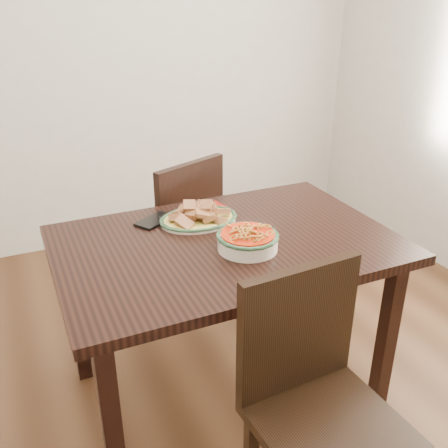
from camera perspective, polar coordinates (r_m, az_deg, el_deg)
name	(u,v)px	position (r m, az deg, el deg)	size (l,w,h in m)	color
floor	(228,388)	(2.38, 0.52, -18.27)	(3.50, 3.50, 0.00)	#3B2313
wall_back	(114,50)	(3.42, -12.50, 18.88)	(3.50, 0.10, 2.60)	beige
dining_table	(226,260)	(1.99, 0.24, -4.12)	(1.30, 0.87, 0.75)	black
chair_far	(178,230)	(2.62, -5.32, -0.70)	(0.55, 0.55, 0.89)	black
chair_near	(315,392)	(1.66, 10.31, -18.39)	(0.44, 0.44, 0.89)	black
fish_plate	(198,212)	(2.09, -2.95, 1.40)	(0.33, 0.25, 0.11)	beige
noodle_bowl	(248,238)	(1.86, 2.71, -1.66)	(0.24, 0.24, 0.08)	beige
smartphone	(155,220)	(2.12, -7.88, 0.42)	(0.17, 0.09, 0.01)	black
napkin	(211,207)	(2.23, -1.50, 1.93)	(0.11, 0.09, 0.01)	maroon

